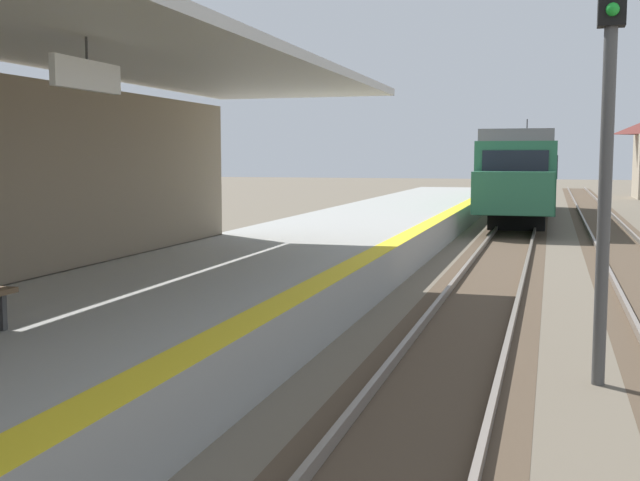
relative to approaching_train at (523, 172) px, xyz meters
The scene contains 4 objects.
station_platform 26.75m from the approaching_train, 99.49° to the right, with size 5.00×80.00×0.91m.
track_pair_nearest_platform 22.43m from the approaching_train, 90.01° to the right, with size 2.34×120.00×0.16m.
approaching_train is the anchor object (origin of this frame).
rail_signal_post 27.74m from the approaching_train, 86.05° to the right, with size 0.32×0.34×5.20m.
Camera 1 is at (3.18, 4.38, 2.84)m, focal length 44.49 mm.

